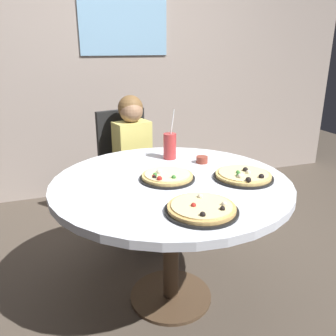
# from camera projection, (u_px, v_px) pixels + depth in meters

# --- Properties ---
(ground_plane) EXTENTS (8.00, 8.00, 0.00)m
(ground_plane) POSITION_uv_depth(u_px,v_px,m) (171.00, 297.00, 2.11)
(ground_plane) COLOR #4C4238
(wall_with_window) EXTENTS (5.20, 0.14, 2.90)m
(wall_with_window) POSITION_uv_depth(u_px,v_px,m) (105.00, 42.00, 3.28)
(wall_with_window) COLOR #A8998E
(wall_with_window) RESTS_ON ground_plane
(dining_table) EXTENTS (1.26, 1.26, 0.75)m
(dining_table) POSITION_uv_depth(u_px,v_px,m) (171.00, 196.00, 1.89)
(dining_table) COLOR silver
(dining_table) RESTS_ON ground_plane
(chair_wooden) EXTENTS (0.48, 0.48, 0.95)m
(chair_wooden) POSITION_uv_depth(u_px,v_px,m) (127.00, 164.00, 2.79)
(chair_wooden) COLOR black
(chair_wooden) RESTS_ON ground_plane
(diner_child) EXTENTS (0.33, 0.43, 1.08)m
(diner_child) POSITION_uv_depth(u_px,v_px,m) (138.00, 176.00, 2.66)
(diner_child) COLOR #3F4766
(diner_child) RESTS_ON ground_plane
(pizza_veggie) EXTENTS (0.29, 0.29, 0.05)m
(pizza_veggie) POSITION_uv_depth(u_px,v_px,m) (167.00, 177.00, 1.86)
(pizza_veggie) COLOR black
(pizza_veggie) RESTS_ON dining_table
(pizza_cheese) EXTENTS (0.32, 0.32, 0.05)m
(pizza_cheese) POSITION_uv_depth(u_px,v_px,m) (202.00, 209.00, 1.49)
(pizza_cheese) COLOR black
(pizza_cheese) RESTS_ON dining_table
(pizza_pepperoni) EXTENTS (0.32, 0.32, 0.05)m
(pizza_pepperoni) POSITION_uv_depth(u_px,v_px,m) (243.00, 176.00, 1.87)
(pizza_pepperoni) COLOR black
(pizza_pepperoni) RESTS_ON dining_table
(soda_cup) EXTENTS (0.08, 0.08, 0.31)m
(soda_cup) POSITION_uv_depth(u_px,v_px,m) (170.00, 146.00, 2.18)
(soda_cup) COLOR #B73333
(soda_cup) RESTS_ON dining_table
(sauce_bowl) EXTENTS (0.07, 0.07, 0.04)m
(sauce_bowl) POSITION_uv_depth(u_px,v_px,m) (202.00, 160.00, 2.12)
(sauce_bowl) COLOR brown
(sauce_bowl) RESTS_ON dining_table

